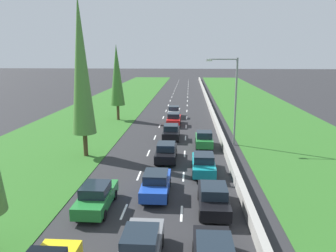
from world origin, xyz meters
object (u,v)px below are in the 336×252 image
(teal_sedan_right_lane, at_px, (203,164))
(poplar_tree_third, at_px, (117,75))
(green_hatchback_right_lane, at_px, (204,139))
(green_sedan_left_lane, at_px, (96,197))
(black_sedan_right_lane_second, at_px, (213,198))
(blue_sedan_centre_lane, at_px, (156,183))
(white_hatchback_centre_lane, at_px, (174,112))
(red_sedan_centre_lane, at_px, (174,119))
(street_light_mast, at_px, (232,95))
(grey_sedan_centre_lane, at_px, (141,247))
(poplar_tree_second, at_px, (81,67))
(black_sedan_centre_lane_fourth, at_px, (171,132))
(black_sedan_centre_lane, at_px, (166,152))

(teal_sedan_right_lane, bearing_deg, poplar_tree_third, 118.67)
(green_hatchback_right_lane, bearing_deg, green_sedan_left_lane, -116.93)
(teal_sedan_right_lane, bearing_deg, black_sedan_right_lane_second, -86.89)
(blue_sedan_centre_lane, height_order, white_hatchback_centre_lane, white_hatchback_centre_lane)
(blue_sedan_centre_lane, xyz_separation_m, green_hatchback_right_lane, (3.73, 11.77, 0.02))
(poplar_tree_third, bearing_deg, red_sedan_centre_lane, -19.43)
(green_sedan_left_lane, distance_m, street_light_mast, 18.76)
(blue_sedan_centre_lane, height_order, poplar_tree_third, poplar_tree_third)
(green_hatchback_right_lane, xyz_separation_m, street_light_mast, (2.83, 1.12, 4.40))
(grey_sedan_centre_lane, height_order, green_sedan_left_lane, same)
(teal_sedan_right_lane, height_order, green_hatchback_right_lane, green_hatchback_right_lane)
(grey_sedan_centre_lane, distance_m, blue_sedan_centre_lane, 7.51)
(black_sedan_right_lane_second, bearing_deg, street_light_mast, 79.21)
(blue_sedan_centre_lane, relative_size, black_sedan_right_lane_second, 1.00)
(teal_sedan_right_lane, height_order, green_sedan_left_lane, same)
(poplar_tree_third, bearing_deg, poplar_tree_second, -87.93)
(blue_sedan_centre_lane, height_order, red_sedan_centre_lane, same)
(teal_sedan_right_lane, relative_size, green_sedan_left_lane, 1.00)
(teal_sedan_right_lane, distance_m, poplar_tree_third, 24.47)
(green_hatchback_right_lane, relative_size, red_sedan_centre_lane, 0.87)
(green_hatchback_right_lane, bearing_deg, poplar_tree_second, -162.05)
(white_hatchback_centre_lane, relative_size, street_light_mast, 0.43)
(black_sedan_centre_lane_fourth, bearing_deg, green_sedan_left_lane, -101.80)
(black_sedan_right_lane_second, distance_m, green_sedan_left_lane, 7.17)
(black_sedan_centre_lane_fourth, xyz_separation_m, white_hatchback_centre_lane, (-0.29, 12.81, 0.02))
(grey_sedan_centre_lane, height_order, black_sedan_right_lane_second, same)
(grey_sedan_centre_lane, height_order, black_sedan_centre_lane_fourth, same)
(black_sedan_centre_lane_fourth, distance_m, green_sedan_left_lane, 17.74)
(blue_sedan_centre_lane, relative_size, poplar_tree_second, 0.31)
(teal_sedan_right_lane, xyz_separation_m, street_light_mast, (3.19, 8.61, 4.42))
(teal_sedan_right_lane, bearing_deg, green_sedan_left_lane, -135.80)
(green_hatchback_right_lane, distance_m, poplar_tree_second, 13.90)
(green_sedan_left_lane, relative_size, white_hatchback_centre_lane, 1.15)
(black_sedan_right_lane_second, xyz_separation_m, black_sedan_centre_lane, (-3.54, 9.33, 0.00))
(red_sedan_centre_lane, bearing_deg, poplar_tree_second, -118.18)
(black_sedan_centre_lane_fourth, height_order, poplar_tree_third, poplar_tree_third)
(green_sedan_left_lane, relative_size, poplar_tree_third, 0.42)
(grey_sedan_centre_lane, bearing_deg, green_sedan_left_lane, 124.32)
(teal_sedan_right_lane, height_order, poplar_tree_second, poplar_tree_second)
(black_sedan_centre_lane, xyz_separation_m, white_hatchback_centre_lane, (-0.28, 20.54, 0.02))
(red_sedan_centre_lane, bearing_deg, black_sedan_right_lane_second, -81.62)
(black_sedan_centre_lane, distance_m, poplar_tree_third, 20.48)
(grey_sedan_centre_lane, bearing_deg, black_sedan_centre_lane, 89.60)
(grey_sedan_centre_lane, relative_size, blue_sedan_centre_lane, 1.00)
(teal_sedan_right_lane, bearing_deg, green_hatchback_right_lane, 87.26)
(white_hatchback_centre_lane, relative_size, poplar_tree_second, 0.27)
(black_sedan_centre_lane, bearing_deg, grey_sedan_centre_lane, -90.40)
(red_sedan_centre_lane, height_order, white_hatchback_centre_lane, white_hatchback_centre_lane)
(green_hatchback_right_lane, height_order, red_sedan_centre_lane, green_hatchback_right_lane)
(black_sedan_centre_lane, height_order, street_light_mast, street_light_mast)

